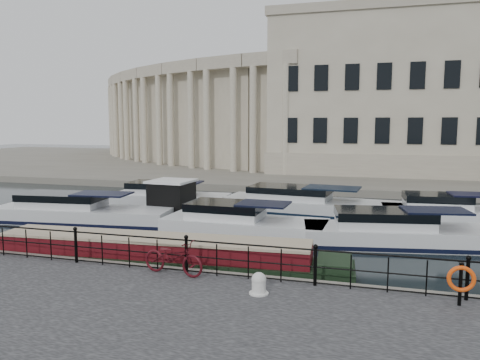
% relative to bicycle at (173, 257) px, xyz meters
% --- Properties ---
extents(ground_plane, '(160.00, 160.00, 0.00)m').
position_rel_bicycle_xyz_m(ground_plane, '(0.33, 2.49, -1.10)').
color(ground_plane, black).
rests_on(ground_plane, ground).
extents(far_bank, '(120.00, 42.00, 0.55)m').
position_rel_bicycle_xyz_m(far_bank, '(0.33, 41.49, -0.82)').
color(far_bank, '#6B665B').
rests_on(far_bank, ground_plane).
extents(railing, '(24.14, 0.14, 1.22)m').
position_rel_bicycle_xyz_m(railing, '(0.33, 0.24, 0.10)').
color(railing, black).
rests_on(railing, near_quay).
extents(civic_building, '(53.55, 31.84, 16.85)m').
position_rel_bicycle_xyz_m(civic_building, '(-0.66, 37.20, 5.94)').
color(civic_building, '#ADA38C').
rests_on(civic_building, far_bank).
extents(bicycle, '(2.17, 1.04, 1.09)m').
position_rel_bicycle_xyz_m(bicycle, '(0.00, 0.00, 0.00)').
color(bicycle, '#480D14').
rests_on(bicycle, near_quay).
extents(mooring_bollard, '(0.54, 0.54, 0.61)m').
position_rel_bicycle_xyz_m(mooring_bollard, '(2.94, -0.86, -0.26)').
color(mooring_bollard, silver).
rests_on(mooring_bollard, near_quay).
extents(life_ring_post, '(0.70, 0.19, 1.14)m').
position_rel_bicycle_xyz_m(life_ring_post, '(8.10, -0.28, 0.16)').
color(life_ring_post, black).
rests_on(life_ring_post, near_quay).
extents(narrowboat, '(14.25, 2.84, 1.52)m').
position_rel_bicycle_xyz_m(narrowboat, '(-1.68, 1.87, -0.73)').
color(narrowboat, black).
rests_on(narrowboat, ground_plane).
extents(harbour_hut, '(3.18, 2.71, 2.19)m').
position_rel_bicycle_xyz_m(harbour_hut, '(-4.78, 10.37, -0.14)').
color(harbour_hut, '#6B665B').
rests_on(harbour_hut, ground_plane).
extents(cabin_cruisers, '(27.20, 10.00, 1.99)m').
position_rel_bicycle_xyz_m(cabin_cruisers, '(0.41, 10.72, -0.73)').
color(cabin_cruisers, silver).
rests_on(cabin_cruisers, ground_plane).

